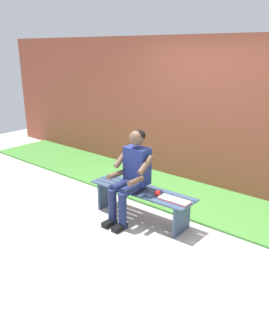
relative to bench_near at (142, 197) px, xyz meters
name	(u,v)px	position (x,y,z in m)	size (l,w,h in m)	color
ground_plane	(36,222)	(1.04, 1.00, -0.34)	(10.00, 7.00, 0.04)	beige
grass_strip	(187,192)	(0.00, -1.17, -0.31)	(9.00, 1.63, 0.03)	#478C38
brick_wall	(184,110)	(0.50, -1.76, 0.90)	(9.50, 0.24, 2.44)	#9E4C38
bench_near	(142,197)	(0.00, 0.00, 0.00)	(1.53, 0.46, 0.43)	#384C6B
person_seated	(131,173)	(0.10, 0.10, 0.35)	(0.50, 0.69, 1.23)	navy
apple	(158,193)	(-0.29, 0.03, 0.15)	(0.08, 0.08, 0.08)	red
book_open	(174,200)	(-0.54, 0.02, 0.12)	(0.42, 0.17, 0.02)	white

